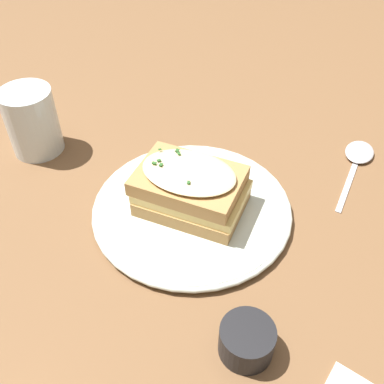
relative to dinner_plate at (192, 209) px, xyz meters
name	(u,v)px	position (x,y,z in m)	size (l,w,h in m)	color
ground_plane	(185,220)	(-0.01, 0.02, -0.01)	(2.40, 2.40, 0.00)	brown
dinner_plate	(192,209)	(0.00, 0.00, 0.00)	(0.27, 0.27, 0.01)	silver
sandwich	(191,189)	(0.00, 0.00, 0.04)	(0.17, 0.15, 0.06)	#B2844C
water_glass	(32,121)	(0.25, 0.12, 0.04)	(0.08, 0.08, 0.10)	silver
spoon	(358,156)	(-0.05, -0.28, 0.00)	(0.10, 0.16, 0.01)	silver
condiment_pot	(247,340)	(-0.19, 0.07, 0.01)	(0.06, 0.06, 0.04)	black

